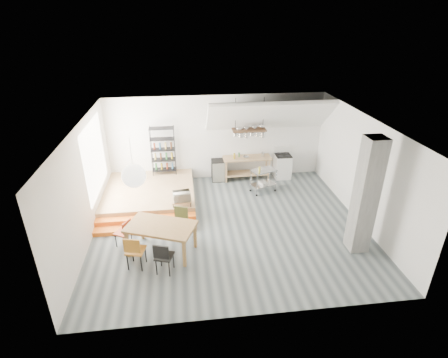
{
  "coord_description": "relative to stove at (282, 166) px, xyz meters",
  "views": [
    {
      "loc": [
        -1.26,
        -8.84,
        5.88
      ],
      "look_at": [
        -0.07,
        0.8,
        1.19
      ],
      "focal_mm": 28.0,
      "sensor_mm": 36.0,
      "label": 1
    }
  ],
  "objects": [
    {
      "name": "step_upper",
      "position": [
        -5.0,
        -2.76,
        -0.35
      ],
      "size": [
        3.0,
        0.35,
        0.27
      ],
      "primitive_type": "cube",
      "color": "orange",
      "rests_on": "ground"
    },
    {
      "name": "concrete_column",
      "position": [
        0.8,
        -4.66,
        1.12
      ],
      "size": [
        0.5,
        0.5,
        3.2
      ],
      "primitive_type": "cube",
      "color": "slate",
      "rests_on": "ground"
    },
    {
      "name": "stove",
      "position": [
        0.0,
        0.0,
        0.0
      ],
      "size": [
        0.6,
        0.6,
        1.18
      ],
      "color": "white",
      "rests_on": "ground"
    },
    {
      "name": "paper_lantern",
      "position": [
        -5.02,
        -3.97,
        1.72
      ],
      "size": [
        0.6,
        0.6,
        0.6
      ],
      "primitive_type": "sphere",
      "color": "white",
      "rests_on": "ceiling"
    },
    {
      "name": "mini_fridge",
      "position": [
        -2.5,
        0.04,
        -0.07
      ],
      "size": [
        0.48,
        0.48,
        0.82
      ],
      "primitive_type": "cube",
      "color": "black",
      "rests_on": "ground"
    },
    {
      "name": "wall_right",
      "position": [
        1.5,
        -3.16,
        1.12
      ],
      "size": [
        0.04,
        7.0,
        3.2
      ],
      "primitive_type": "cube",
      "color": "silver",
      "rests_on": "ground"
    },
    {
      "name": "bowl",
      "position": [
        -1.45,
        -0.06,
        0.46
      ],
      "size": [
        0.23,
        0.23,
        0.05
      ],
      "primitive_type": "imported",
      "rotation": [
        0.0,
        0.0,
        0.03
      ],
      "color": "silver",
      "rests_on": "kitchen_counter"
    },
    {
      "name": "kitchen_counter",
      "position": [
        -1.4,
        -0.01,
        0.15
      ],
      "size": [
        1.8,
        0.6,
        0.91
      ],
      "color": "#A07B50",
      "rests_on": "ground"
    },
    {
      "name": "wall_left",
      "position": [
        -6.5,
        -3.16,
        1.12
      ],
      "size": [
        0.04,
        7.0,
        3.2
      ],
      "primitive_type": "cube",
      "color": "silver",
      "rests_on": "ground"
    },
    {
      "name": "floor",
      "position": [
        -2.5,
        -3.16,
        -0.48
      ],
      "size": [
        8.0,
        8.0,
        0.0
      ],
      "primitive_type": "plane",
      "color": "#4A5356",
      "rests_on": "ground"
    },
    {
      "name": "chair_olive",
      "position": [
        -3.97,
        -3.54,
        0.07
      ],
      "size": [
        0.55,
        0.55,
        0.92
      ],
      "rotation": [
        0.0,
        0.0,
        -0.39
      ],
      "color": "brown",
      "rests_on": "ground"
    },
    {
      "name": "dining_table",
      "position": [
        -4.46,
        -4.19,
        0.26
      ],
      "size": [
        1.99,
        1.57,
        0.83
      ],
      "rotation": [
        0.0,
        0.0,
        -0.38
      ],
      "color": "olive",
      "rests_on": "ground"
    },
    {
      "name": "chair_black",
      "position": [
        -4.39,
        -5.06,
        0.06
      ],
      "size": [
        0.52,
        0.52,
        0.9
      ],
      "rotation": [
        0.0,
        0.0,
        2.84
      ],
      "color": "black",
      "rests_on": "ground"
    },
    {
      "name": "window_pane",
      "position": [
        -6.48,
        -1.66,
        1.32
      ],
      "size": [
        0.02,
        2.5,
        2.2
      ],
      "primitive_type": "cube",
      "color": "white",
      "rests_on": "wall_left"
    },
    {
      "name": "step_lower",
      "position": [
        -5.0,
        -3.11,
        -0.41
      ],
      "size": [
        3.0,
        0.35,
        0.13
      ],
      "primitive_type": "cube",
      "color": "orange",
      "rests_on": "ground"
    },
    {
      "name": "rolling_cart",
      "position": [
        -1.0,
        -1.1,
        0.07
      ],
      "size": [
        0.96,
        0.74,
        0.85
      ],
      "rotation": [
        0.0,
        0.0,
        0.36
      ],
      "color": "silver",
      "rests_on": "ground"
    },
    {
      "name": "chair_mustard",
      "position": [
        -5.1,
        -4.79,
        0.09
      ],
      "size": [
        0.53,
        0.53,
        0.95
      ],
      "rotation": [
        0.0,
        0.0,
        2.9
      ],
      "color": "#A7671C",
      "rests_on": "ground"
    },
    {
      "name": "microwave_shelf",
      "position": [
        -3.9,
        -2.41,
        0.07
      ],
      "size": [
        0.6,
        0.4,
        0.16
      ],
      "color": "#A07B50",
      "rests_on": "platform"
    },
    {
      "name": "slope_ceiling",
      "position": [
        -0.7,
        -0.26,
        2.07
      ],
      "size": [
        4.4,
        1.44,
        1.32
      ],
      "primitive_type": "cube",
      "rotation": [
        -0.73,
        0.0,
        0.0
      ],
      "color": "white",
      "rests_on": "wall_back"
    },
    {
      "name": "pot_rack",
      "position": [
        -1.37,
        -0.23,
        1.5
      ],
      "size": [
        1.2,
        0.5,
        1.43
      ],
      "color": "#452D1B",
      "rests_on": "ceiling"
    },
    {
      "name": "platform",
      "position": [
        -5.0,
        -1.16,
        -0.28
      ],
      "size": [
        3.0,
        3.0,
        0.4
      ],
      "primitive_type": "cube",
      "color": "#A07B50",
      "rests_on": "ground"
    },
    {
      "name": "microwave",
      "position": [
        -3.9,
        -2.41,
        0.23
      ],
      "size": [
        0.56,
        0.42,
        0.29
      ],
      "primitive_type": "imported",
      "rotation": [
        0.0,
        0.0,
        0.13
      ],
      "color": "beige",
      "rests_on": "microwave_shelf"
    },
    {
      "name": "chair_red",
      "position": [
        -5.47,
        -3.8,
        0.01
      ],
      "size": [
        0.51,
        0.51,
        0.81
      ],
      "rotation": [
        0.0,
        0.0,
        -2.08
      ],
      "color": "#B43B19",
      "rests_on": "ground"
    },
    {
      "name": "wire_shelving",
      "position": [
        -4.5,
        0.04,
        0.85
      ],
      "size": [
        0.88,
        0.38,
        1.8
      ],
      "color": "black",
      "rests_on": "platform"
    },
    {
      "name": "ceiling",
      "position": [
        -2.5,
        -3.16,
        2.72
      ],
      "size": [
        8.0,
        7.0,
        0.02
      ],
      "primitive_type": "cube",
      "color": "white",
      "rests_on": "wall_back"
    },
    {
      "name": "wall_back",
      "position": [
        -2.5,
        0.34,
        1.12
      ],
      "size": [
        8.0,
        0.04,
        3.2
      ],
      "primitive_type": "cube",
      "color": "silver",
      "rests_on": "ground"
    }
  ]
}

